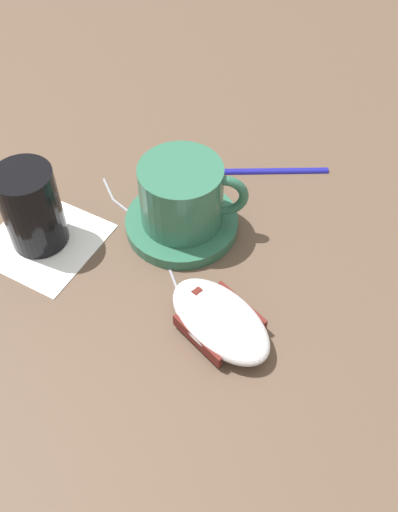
{
  "coord_description": "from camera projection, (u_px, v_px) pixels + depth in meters",
  "views": [
    {
      "loc": [
        0.39,
        0.2,
        0.47
      ],
      "look_at": [
        0.07,
        0.05,
        0.03
      ],
      "focal_mm": 40.0,
      "sensor_mm": 36.0,
      "label": 1
    }
  ],
  "objects": [
    {
      "name": "ground_plane",
      "position": [
        188.0,
        218.0,
        0.64
      ],
      "size": [
        3.0,
        3.0,
        0.0
      ],
      "primitive_type": "plane",
      "color": "brown"
    },
    {
      "name": "coffee_cup",
      "position": [
        180.0,
        193.0,
        0.59
      ],
      "size": [
        0.09,
        0.12,
        0.07
      ],
      "color": "#2D664C",
      "rests_on": "saucer"
    },
    {
      "name": "computer_mouse",
      "position": [
        220.0,
        320.0,
        0.53
      ],
      "size": [
        0.1,
        0.13,
        0.03
      ],
      "color": "silver",
      "rests_on": "ground"
    },
    {
      "name": "napkin_under_glass",
      "position": [
        44.0,
        241.0,
        0.62
      ],
      "size": [
        0.12,
        0.12,
        0.0
      ],
      "primitive_type": "cube",
      "rotation": [
        0.0,
        0.0,
        -0.05
      ],
      "color": "white",
      "rests_on": "ground"
    },
    {
      "name": "saucer",
      "position": [
        181.0,
        222.0,
        0.63
      ],
      "size": [
        0.12,
        0.12,
        0.01
      ],
      "primitive_type": "cylinder",
      "color": "#2D664C",
      "rests_on": "ground"
    },
    {
      "name": "mouse_cable",
      "position": [
        140.0,
        229.0,
        0.63
      ],
      "size": [
        0.11,
        0.16,
        0.0
      ],
      "color": "gray",
      "rests_on": "ground"
    },
    {
      "name": "drinking_glass",
      "position": [
        31.0,
        208.0,
        0.58
      ],
      "size": [
        0.06,
        0.06,
        0.09
      ],
      "primitive_type": "cylinder",
      "color": "black",
      "rests_on": "napkin_under_glass"
    },
    {
      "name": "pen",
      "position": [
        269.0,
        169.0,
        0.68
      ],
      "size": [
        0.07,
        0.13,
        0.01
      ],
      "color": "navy",
      "rests_on": "ground"
    }
  ]
}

